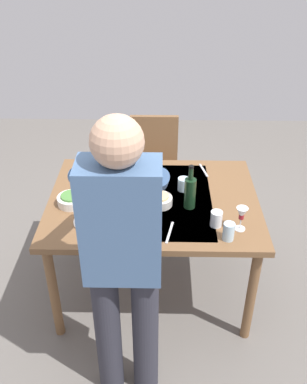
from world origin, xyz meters
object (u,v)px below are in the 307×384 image
water_cup_near_left (183,184)px  serving_bowl_pasta (102,179)px  dining_table (153,208)px  wine_glass_left (242,215)px  dinner_plate_far (147,185)px  side_bowl_bread (160,200)px  dinner_plate_near (93,221)px  water_cup_near_right (229,231)px  wine_glass_right (130,195)px  side_bowl_salad (72,200)px  water_cup_far_left (216,219)px  person_server (123,257)px  wine_bottle (190,192)px  chair_near (154,163)px

water_cup_near_left → serving_bowl_pasta: size_ratio=0.29×
dining_table → wine_glass_left: bearing=148.8°
dining_table → dinner_plate_far: dinner_plate_far is taller
side_bowl_bread → dinner_plate_near: size_ratio=0.70×
dining_table → dinner_plate_far: 0.18m
water_cup_near_right → serving_bowl_pasta: water_cup_near_right is taller
dinner_plate_near → dining_table: bearing=-144.4°
wine_glass_right → side_bowl_salad: wine_glass_right is taller
water_cup_near_left → water_cup_far_left: bearing=114.9°
wine_glass_right → water_cup_near_left: bearing=-145.7°
wine_glass_left → water_cup_far_left: bearing=-13.6°
wine_glass_left → wine_glass_right: same height
water_cup_far_left → serving_bowl_pasta: bearing=-32.1°
person_server → side_bowl_bread: size_ratio=10.56×
wine_bottle → wine_glass_right: size_ratio=1.96×
dinner_plate_far → side_bowl_salad: bearing=25.1°
wine_bottle → wine_glass_right: wine_bottle is taller
water_cup_near_right → wine_glass_left: bearing=-131.2°
water_cup_near_left → side_bowl_salad: (0.71, 0.18, -0.01)m
serving_bowl_pasta → dinner_plate_far: bearing=174.3°
water_cup_near_left → dining_table: bearing=28.6°
person_server → wine_glass_right: bearing=-88.8°
water_cup_far_left → side_bowl_salad: size_ratio=0.54×
wine_bottle → side_bowl_bread: 0.20m
chair_near → dinner_plate_far: size_ratio=3.96×
wine_glass_right → side_bowl_bread: (-0.18, -0.06, -0.07)m
side_bowl_bread → water_cup_near_right: bearing=139.3°
water_cup_near_left → wine_glass_left: bearing=127.1°
water_cup_near_left → dinner_plate_near: 0.66m
water_cup_near_left → dinner_plate_far: (0.24, -0.04, -0.04)m
person_server → water_cup_near_left: size_ratio=19.16×
chair_near → person_server: 1.72m
water_cup_near_left → side_bowl_bread: size_ratio=0.55×
serving_bowl_pasta → dinner_plate_near: 0.44m
side_bowl_salad → dinner_plate_near: bearing=130.5°
dining_table → person_server: person_server is taller
water_cup_near_right → wine_bottle: bearing=-57.0°
wine_bottle → dinner_plate_near: size_ratio=1.29×
water_cup_near_left → side_bowl_salad: 0.73m
water_cup_near_right → dinner_plate_far: 0.73m
side_bowl_salad → dinner_plate_far: bearing=-154.9°
wine_bottle → wine_glass_right: 0.37m
serving_bowl_pasta → person_server: bearing=103.2°
person_server → dinner_plate_far: 0.94m
dining_table → wine_bottle: 0.31m
chair_near → wine_glass_right: size_ratio=6.03×
serving_bowl_pasta → dinner_plate_near: serving_bowl_pasta is taller
dining_table → chair_near: 0.91m
person_server → side_bowl_bread: (-0.17, -0.71, -0.16)m
serving_bowl_pasta → chair_near: bearing=-115.3°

